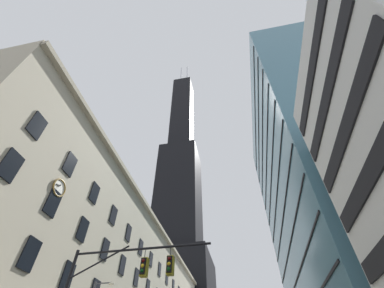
{
  "coord_description": "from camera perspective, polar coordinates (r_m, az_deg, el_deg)",
  "views": [
    {
      "loc": [
        4.08,
        -12.67,
        1.29
      ],
      "look_at": [
        -2.92,
        22.61,
        36.73
      ],
      "focal_mm": 23.27,
      "sensor_mm": 36.0,
      "label": 1
    }
  ],
  "objects": [
    {
      "name": "traffic_signal_mast",
      "position": [
        16.92,
        -16.09,
        -28.41
      ],
      "size": [
        8.91,
        0.63,
        7.63
      ],
      "color": "black",
      "rests_on": "sidewalk_left"
    },
    {
      "name": "glass_office_midrise",
      "position": [
        47.02,
        27.41,
        -9.7
      ],
      "size": [
        14.54,
        36.25,
        49.05
      ],
      "color": "teal",
      "rests_on": "ground"
    },
    {
      "name": "dark_skyscraper",
      "position": [
        110.24,
        -3.24,
        -16.9
      ],
      "size": [
        26.3,
        26.3,
        182.01
      ],
      "color": "black",
      "rests_on": "ground"
    }
  ]
}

